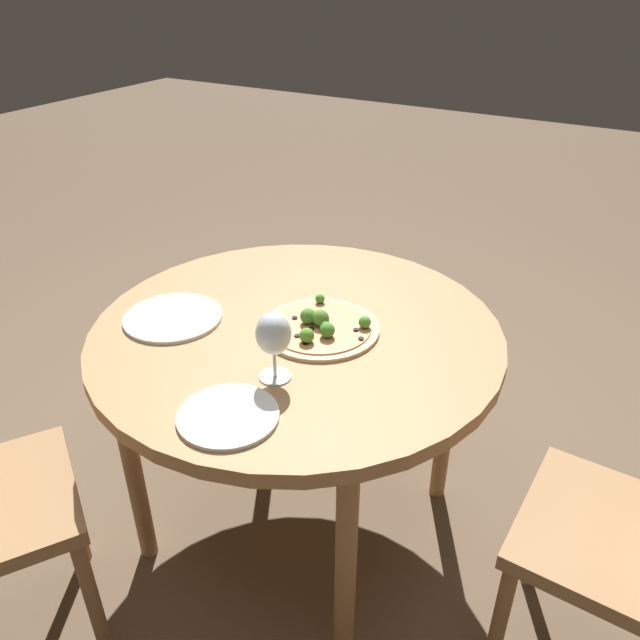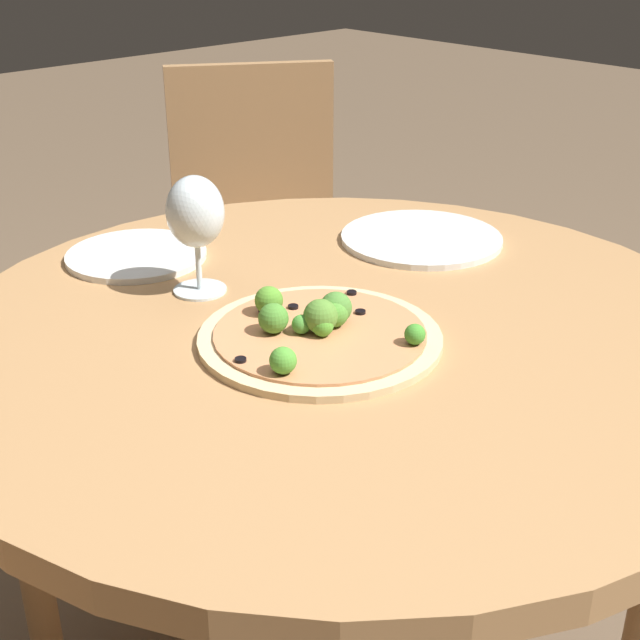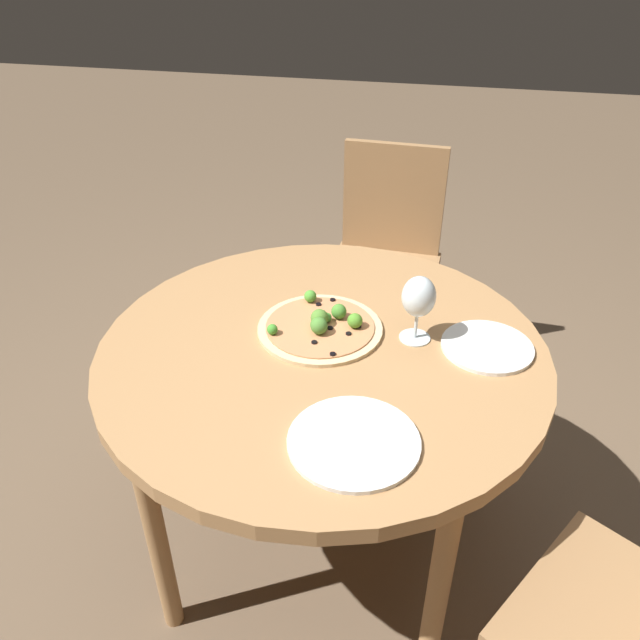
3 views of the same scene
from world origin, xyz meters
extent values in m
plane|color=brown|center=(0.00, 0.00, 0.00)|extent=(12.00, 12.00, 0.00)
cylinder|color=#A87A4C|center=(0.00, 0.00, 0.71)|extent=(1.08, 1.08, 0.04)
cylinder|color=#A87A4C|center=(-0.33, -0.33, 0.34)|extent=(0.05, 0.05, 0.69)
cylinder|color=#A87A4C|center=(0.33, -0.33, 0.34)|extent=(0.05, 0.05, 0.69)
cylinder|color=#A87A4C|center=(-0.33, 0.33, 0.34)|extent=(0.05, 0.05, 0.69)
cylinder|color=#A87A4C|center=(0.33, 0.33, 0.34)|extent=(0.05, 0.05, 0.69)
cube|color=#997047|center=(0.68, -0.43, 0.46)|extent=(0.55, 0.55, 0.04)
cylinder|color=#997047|center=(0.63, -0.20, 0.22)|extent=(0.04, 0.04, 0.44)
cube|color=#997047|center=(0.04, 0.85, 0.46)|extent=(0.42, 0.42, 0.04)
cube|color=#997047|center=(0.05, 1.03, 0.69)|extent=(0.38, 0.05, 0.42)
cylinder|color=#997047|center=(-0.14, 0.69, 0.22)|extent=(0.04, 0.04, 0.44)
cylinder|color=#997047|center=(0.20, 0.67, 0.22)|extent=(0.04, 0.04, 0.44)
cylinder|color=#997047|center=(-0.12, 1.02, 0.22)|extent=(0.04, 0.04, 0.44)
cylinder|color=#997047|center=(0.22, 1.01, 0.22)|extent=(0.04, 0.04, 0.44)
cylinder|color=#DBBC89|center=(-0.02, 0.06, 0.73)|extent=(0.31, 0.31, 0.01)
cylinder|color=tan|center=(-0.02, 0.06, 0.74)|extent=(0.27, 0.27, 0.00)
sphere|color=#4A8333|center=(-0.01, 0.03, 0.76)|extent=(0.04, 0.04, 0.04)
sphere|color=#528531|center=(-0.02, 0.06, 0.76)|extent=(0.04, 0.04, 0.04)
sphere|color=#4E8E32|center=(-0.02, 0.04, 0.76)|extent=(0.04, 0.04, 0.04)
sphere|color=#52902B|center=(0.07, 0.07, 0.76)|extent=(0.04, 0.04, 0.04)
sphere|color=#418F2D|center=(-0.12, 0.00, 0.75)|extent=(0.03, 0.03, 0.03)
sphere|color=#4E982D|center=(-0.03, 0.07, 0.75)|extent=(0.03, 0.03, 0.03)
sphere|color=#458D33|center=(-0.01, 0.08, 0.75)|extent=(0.02, 0.02, 0.02)
sphere|color=#4D9832|center=(-0.07, 0.16, 0.76)|extent=(0.03, 0.03, 0.03)
sphere|color=#49882F|center=(0.02, 0.10, 0.76)|extent=(0.04, 0.04, 0.04)
cylinder|color=black|center=(0.01, 0.05, 0.74)|extent=(0.01, 0.01, 0.00)
cylinder|color=black|center=(-0.04, 0.15, 0.74)|extent=(0.01, 0.01, 0.00)
cylinder|color=black|center=(-0.01, 0.18, 0.74)|extent=(0.01, 0.01, 0.00)
cylinder|color=black|center=(-0.03, 0.06, 0.74)|extent=(0.01, 0.01, 0.00)
cylinder|color=black|center=(0.04, -0.05, 0.74)|extent=(0.01, 0.01, 0.00)
cylinder|color=black|center=(0.06, 0.04, 0.74)|extent=(0.01, 0.01, 0.00)
cylinder|color=black|center=(-0.02, -0.02, 0.74)|extent=(0.01, 0.01, 0.00)
cylinder|color=black|center=(0.07, 0.07, 0.74)|extent=(0.01, 0.01, 0.00)
cylinder|color=silver|center=(0.21, 0.08, 0.73)|extent=(0.08, 0.08, 0.00)
cylinder|color=silver|center=(0.21, 0.08, 0.76)|extent=(0.01, 0.01, 0.06)
ellipsoid|color=silver|center=(0.21, 0.08, 0.84)|extent=(0.08, 0.08, 0.10)
cylinder|color=silver|center=(0.13, -0.31, 0.73)|extent=(0.26, 0.26, 0.01)
cylinder|color=silver|center=(0.38, 0.07, 0.73)|extent=(0.22, 0.22, 0.01)
camera|label=1|loc=(1.18, 0.75, 1.57)|focal=35.00mm
camera|label=2|loc=(-0.75, 0.75, 1.23)|focal=50.00mm
camera|label=3|loc=(0.26, -1.18, 1.60)|focal=35.00mm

